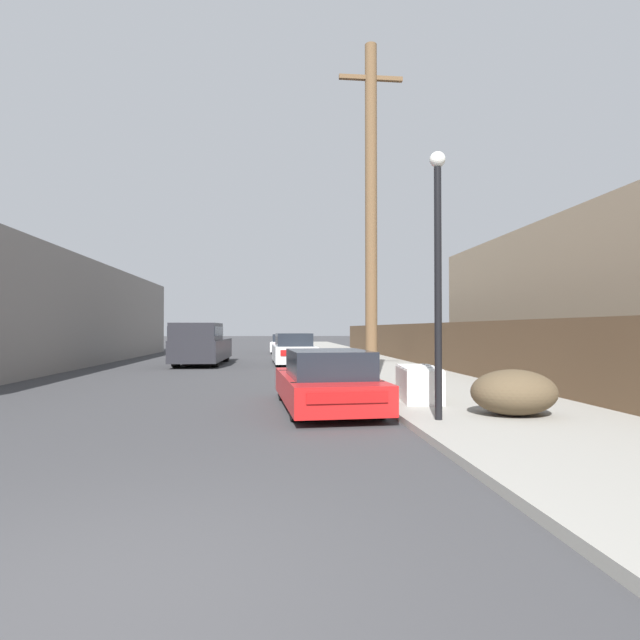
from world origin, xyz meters
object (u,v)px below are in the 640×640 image
at_px(brush_pile, 514,392).
at_px(discarded_fridge, 418,383).
at_px(car_parked_mid, 293,350).
at_px(pickup_truck, 201,344).
at_px(street_lamp, 438,262).
at_px(car_parked_far, 285,344).
at_px(parked_sports_car_red, 326,382).
at_px(utility_pole, 371,209).

bearing_deg(brush_pile, discarded_fridge, 119.34).
xyz_separation_m(car_parked_mid, brush_pile, (3.20, -14.43, -0.14)).
relative_size(pickup_truck, street_lamp, 1.33).
xyz_separation_m(car_parked_mid, car_parked_far, (-0.11, 10.69, -0.06)).
xyz_separation_m(car_parked_far, pickup_truck, (-3.98, -10.89, 0.33)).
relative_size(parked_sports_car_red, car_parked_mid, 0.92).
bearing_deg(pickup_truck, discarded_fridge, 118.27).
bearing_deg(discarded_fridge, parked_sports_car_red, -165.64).
distance_m(pickup_truck, street_lamp, 15.76).
bearing_deg(street_lamp, brush_pile, 11.36).
distance_m(discarded_fridge, car_parked_far, 23.28).
bearing_deg(utility_pole, street_lamp, -90.27).
height_order(discarded_fridge, street_lamp, street_lamp).
height_order(street_lamp, brush_pile, street_lamp).
bearing_deg(utility_pole, discarded_fridge, -84.95).
distance_m(discarded_fridge, car_parked_mid, 12.66).
relative_size(utility_pole, street_lamp, 2.15).
relative_size(parked_sports_car_red, utility_pole, 0.46).
distance_m(discarded_fridge, utility_pole, 5.67).
bearing_deg(car_parked_far, car_parked_mid, -86.37).
bearing_deg(discarded_fridge, utility_pole, 101.86).
bearing_deg(parked_sports_car_red, street_lamp, -54.04).
bearing_deg(street_lamp, discarded_fridge, 81.54).
bearing_deg(street_lamp, car_parked_mid, 96.88).
distance_m(car_parked_far, street_lamp, 25.56).
relative_size(car_parked_far, utility_pole, 0.47).
relative_size(discarded_fridge, parked_sports_car_red, 0.41).
relative_size(car_parked_far, pickup_truck, 0.76).
relative_size(parked_sports_car_red, car_parked_far, 0.97).
xyz_separation_m(street_lamp, brush_pile, (1.43, 0.29, -2.18)).
relative_size(car_parked_far, street_lamp, 1.01).
height_order(utility_pole, brush_pile, utility_pole).
bearing_deg(car_parked_mid, car_parked_far, 88.58).
relative_size(utility_pole, brush_pile, 6.44).
xyz_separation_m(pickup_truck, brush_pile, (7.29, -14.24, -0.42)).
xyz_separation_m(discarded_fridge, street_lamp, (-0.33, -2.24, 2.23)).
distance_m(car_parked_far, brush_pile, 25.34).
bearing_deg(car_parked_mid, parked_sports_car_red, -91.36).
height_order(parked_sports_car_red, brush_pile, parked_sports_car_red).
bearing_deg(utility_pole, parked_sports_car_red, -114.06).
height_order(car_parked_far, street_lamp, street_lamp).
relative_size(pickup_truck, utility_pole, 0.62).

